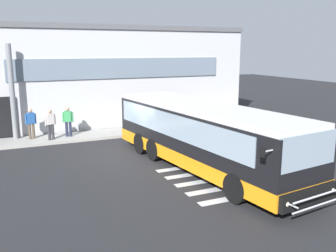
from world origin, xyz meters
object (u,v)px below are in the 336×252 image
object	(u,v)px
passenger_near_column	(31,121)
passenger_by_doorway	(50,123)
bus_main_foreground	(203,138)
entry_support_column	(12,92)
passenger_at_curb_edge	(68,120)

from	to	relation	value
passenger_near_column	passenger_by_doorway	size ratio (longest dim) A/B	1.00
bus_main_foreground	entry_support_column	bearing A→B (deg)	130.47
passenger_near_column	passenger_at_curb_edge	distance (m)	1.95
passenger_near_column	passenger_at_curb_edge	size ratio (longest dim) A/B	1.00
passenger_by_doorway	passenger_at_curb_edge	size ratio (longest dim) A/B	1.00
passenger_at_curb_edge	passenger_by_doorway	bearing A→B (deg)	-157.54
passenger_by_doorway	passenger_at_curb_edge	bearing A→B (deg)	22.46
entry_support_column	bus_main_foreground	xyz separation A→B (m)	(7.00, -8.21, -1.35)
entry_support_column	passenger_near_column	size ratio (longest dim) A/B	3.03
bus_main_foreground	passenger_near_column	xyz separation A→B (m)	(-6.21, 7.86, -0.22)
bus_main_foreground	passenger_near_column	world-z (taller)	bus_main_foreground
passenger_by_doorway	passenger_at_curb_edge	world-z (taller)	same
entry_support_column	passenger_near_column	world-z (taller)	entry_support_column
entry_support_column	bus_main_foreground	world-z (taller)	entry_support_column
bus_main_foreground	passenger_by_doorway	xyz separation A→B (m)	(-5.27, 7.17, -0.25)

